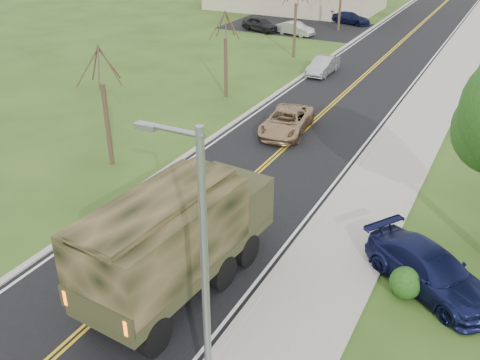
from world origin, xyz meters
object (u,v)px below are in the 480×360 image
Objects in this scene: pickup_navy at (430,270)px; sedan_silver at (323,66)px; military_truck at (176,234)px; suv_champagne at (286,121)px.

sedan_silver is at bearing 60.79° from pickup_navy.
military_truck reaches higher than suv_champagne.
sedan_silver is at bearing 104.06° from military_truck.
military_truck is at bearing 151.25° from pickup_navy.
military_truck is 27.39m from sedan_silver.
pickup_navy reaches higher than sedan_silver.
sedan_silver is 0.79× the size of pickup_navy.
sedan_silver is 25.90m from pickup_navy.
pickup_navy is at bearing -60.92° from sedan_silver.
pickup_navy is at bearing -54.00° from suv_champagne.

